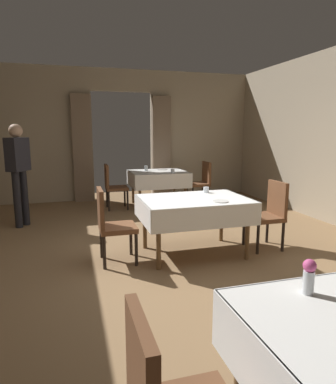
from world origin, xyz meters
name	(u,v)px	position (x,y,z in m)	size (l,w,h in m)	color
ground	(174,261)	(0.00, 0.00, 0.00)	(10.08, 10.08, 0.00)	olive
wall_back	(122,135)	(0.00, 4.18, 1.51)	(6.40, 0.27, 3.00)	tan
dining_table_mid	(194,205)	(0.33, 0.19, 0.66)	(1.39, 1.00, 0.75)	brown
dining_table_far	(158,176)	(0.61, 3.14, 0.65)	(1.20, 1.03, 0.75)	brown
chair_mid_right	(269,212)	(1.41, 0.12, 0.52)	(0.44, 0.44, 0.93)	black
chair_mid_left	(111,222)	(-0.75, 0.18, 0.52)	(0.44, 0.44, 0.93)	black
chair_far_right	(201,181)	(1.59, 3.11, 0.52)	(0.44, 0.44, 0.93)	black
chair_far_left	(113,185)	(-0.38, 3.09, 0.52)	(0.44, 0.44, 0.93)	black
flower_vase_near	(309,275)	(0.01, -2.41, 0.85)	(0.07, 0.07, 0.19)	silver
glass_mid_a	(206,190)	(0.63, 0.51, 0.79)	(0.08, 0.08, 0.08)	silver
plate_mid_b	(220,201)	(0.56, -0.11, 0.76)	(0.20, 0.20, 0.01)	white
glass_far_a	(173,171)	(0.83, 2.80, 0.79)	(0.08, 0.08, 0.08)	silver
plate_far_b	(162,169)	(0.77, 3.45, 0.76)	(0.23, 0.23, 0.01)	white
glass_far_c	(146,168)	(0.38, 3.31, 0.81)	(0.07, 0.07, 0.11)	silver
plate_far_d	(149,173)	(0.35, 2.88, 0.76)	(0.19, 0.19, 0.01)	white
person_waiter_by_doorway	(18,167)	(-2.03, 2.23, 1.02)	(0.38, 0.42, 1.72)	black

